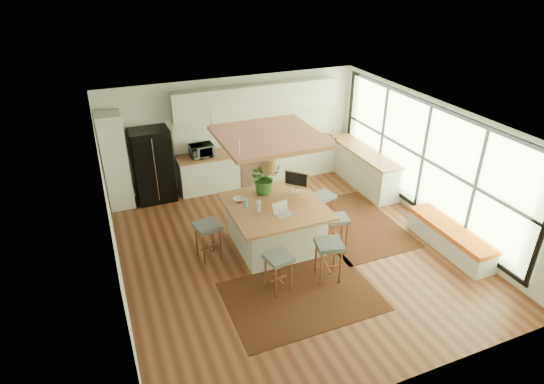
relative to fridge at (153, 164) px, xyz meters
name	(u,v)px	position (x,y,z in m)	size (l,w,h in m)	color
floor	(290,249)	(2.13, -3.17, -0.93)	(7.00, 7.00, 0.00)	#522617
ceiling	(293,121)	(2.13, -3.17, 1.78)	(7.00, 7.00, 0.00)	white
wall_back	(234,130)	(2.13, 0.33, 0.42)	(6.50, 6.50, 0.00)	silver
wall_front	(408,310)	(2.13, -6.67, 0.42)	(6.50, 6.50, 0.00)	silver
wall_left	(112,225)	(-1.12, -3.17, 0.42)	(7.00, 7.00, 0.00)	silver
wall_right	(431,163)	(5.38, -3.17, 0.42)	(7.00, 7.00, 0.00)	silver
window_wall	(430,161)	(5.35, -3.17, 0.47)	(0.10, 6.20, 2.60)	black
pantry	(115,161)	(-0.82, 0.01, 0.20)	(0.55, 0.60, 2.25)	silver
back_counter_base	(260,165)	(2.68, 0.01, -0.49)	(4.20, 0.60, 0.88)	silver
back_counter_top	(259,148)	(2.68, 0.01, -0.03)	(4.24, 0.64, 0.05)	brown
backsplash	(255,128)	(2.68, 0.31, 0.43)	(4.20, 0.02, 0.80)	white
upper_cabinets	(257,99)	(2.68, 0.15, 1.22)	(4.20, 0.34, 0.70)	silver
range	(251,164)	(2.43, 0.01, -0.43)	(0.76, 0.62, 1.00)	#A5A5AA
right_counter_base	(363,168)	(5.06, -1.17, -0.49)	(0.60, 2.50, 0.88)	silver
right_counter_top	(364,151)	(5.06, -1.17, -0.03)	(0.64, 2.54, 0.05)	brown
window_bench	(450,238)	(5.08, -4.37, -0.68)	(0.52, 2.00, 0.50)	silver
ceiling_panel	(269,150)	(1.83, -2.77, 1.12)	(1.86, 1.86, 0.80)	brown
rug_near	(302,296)	(1.72, -4.55, -0.92)	(2.60, 1.80, 0.01)	black
rug_right	(354,224)	(3.81, -2.86, -0.92)	(1.80, 2.60, 0.01)	black
fridge	(153,164)	(0.00, 0.00, 0.00)	(0.88, 0.69, 1.78)	black
island	(275,225)	(1.91, -2.89, -0.46)	(1.85, 1.85, 0.93)	brown
stool_near_left	(278,273)	(1.43, -4.21, -0.57)	(0.42, 0.42, 0.72)	#4E5457
stool_near_right	(328,262)	(2.37, -4.26, -0.57)	(0.46, 0.46, 0.79)	#4E5457
stool_right_front	(337,230)	(3.07, -3.38, -0.57)	(0.39, 0.39, 0.66)	#4E5457
stool_right_back	(323,208)	(3.23, -2.48, -0.57)	(0.41, 0.41, 0.69)	#4E5457
stool_left_side	(208,242)	(0.54, -2.82, -0.57)	(0.45, 0.45, 0.76)	#4E5457
laptop	(284,210)	(1.90, -3.32, 0.12)	(0.34, 0.36, 0.25)	#A5A5AA
monitor	(296,181)	(2.51, -2.57, 0.26)	(0.51, 0.18, 0.47)	#A5A5AA
microwave	(201,149)	(1.18, -0.01, 0.19)	(0.56, 0.31, 0.38)	#A5A5AA
island_plant	(265,181)	(1.91, -2.32, 0.27)	(0.61, 0.68, 0.53)	#1E4C19
island_bowl	(239,199)	(1.30, -2.46, 0.03)	(0.21, 0.21, 0.05)	white
island_bottle_0	(247,203)	(1.36, -2.79, 0.10)	(0.07, 0.07, 0.19)	#37DBDF
island_bottle_1	(259,208)	(1.51, -3.04, 0.10)	(0.07, 0.07, 0.19)	silver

